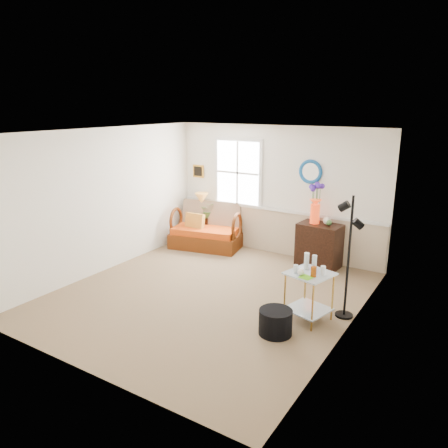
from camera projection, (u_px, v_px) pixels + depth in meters
The scene contains 19 objects.
floor at pixel (208, 295), 7.09m from camera, with size 4.50×5.00×0.01m, color brown.
ceiling at pixel (206, 132), 6.40m from camera, with size 4.50×5.00×0.01m, color white.
walls at pixel (207, 217), 6.75m from camera, with size 4.51×5.01×2.60m.
wainscot at pixel (275, 232), 9.00m from camera, with size 4.46×0.02×0.90m, color tan.
chair_rail at pixel (276, 210), 8.87m from camera, with size 4.46×0.04×0.06m, color white.
window at pixel (238, 173), 9.15m from camera, with size 1.14×0.06×1.44m, color white, non-canonical shape.
picture at pixel (198, 171), 9.69m from camera, with size 0.28×0.03×0.28m, color #AE7720.
mirror at pixel (311, 172), 8.29m from camera, with size 0.47×0.47×0.07m, color blue.
loveseat at pixel (206, 226), 9.32m from camera, with size 1.46×0.83×0.95m, color #67290D, non-canonical shape.
throw_pillow at pixel (195, 223), 9.32m from camera, with size 0.43×0.11×0.43m, color #C25B0E, non-canonical shape.
lamp_stand at pixel (203, 229), 9.76m from camera, with size 0.32×0.32×0.58m, color black, non-canonical shape.
table_lamp at pixel (202, 205), 9.60m from camera, with size 0.29×0.29×0.54m, color gold, non-canonical shape.
potted_plant at pixel (208, 212), 9.58m from camera, with size 0.30×0.34×0.26m, color #437233.
cabinet at pixel (319, 245), 8.23m from camera, with size 0.78×0.50×0.83m, color black, non-canonical shape.
flower_vase at pixel (316, 203), 8.08m from camera, with size 0.22×0.22×0.76m, color red, non-canonical shape.
side_table at pixel (309, 296), 6.19m from camera, with size 0.57×0.57×0.72m, color olive, non-canonical shape.
tabletop_items at pixel (310, 265), 6.04m from camera, with size 0.42×0.42×0.25m, color silver, non-canonical shape.
floor_lamp at pixel (348, 258), 6.15m from camera, with size 0.26×0.26×1.80m, color black, non-canonical shape.
ottoman at pixel (275, 322), 5.85m from camera, with size 0.45×0.45×0.35m, color black.
Camera 1 is at (3.69, -5.39, 3.00)m, focal length 35.00 mm.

